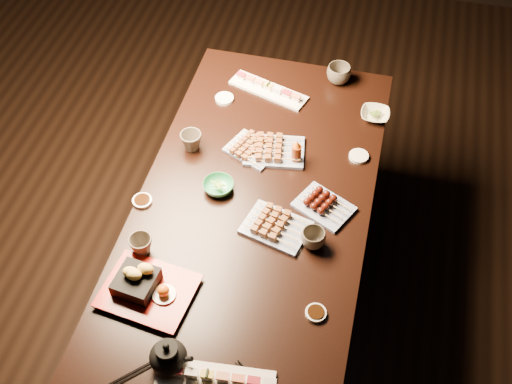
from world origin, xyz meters
TOP-DOWN VIEW (x-y plane):
  - ground at (0.00, 0.00)m, footprint 5.00×5.00m
  - dining_table at (0.48, -0.31)m, footprint 1.25×1.94m
  - sushi_platter_near at (0.53, -1.03)m, footprint 0.39×0.14m
  - sushi_platter_far at (0.39, 0.35)m, footprint 0.38×0.21m
  - yakitori_plate_center at (0.40, -0.03)m, footprint 0.24×0.21m
  - yakitori_plate_right at (0.59, -0.40)m, footprint 0.27×0.23m
  - yakitori_plate_left at (0.50, -0.02)m, footprint 0.27×0.22m
  - tsukune_plate at (0.75, -0.26)m, footprint 0.26×0.23m
  - edamame_bowl_green at (0.33, -0.27)m, footprint 0.14×0.14m
  - edamame_bowl_cream at (0.88, 0.29)m, footprint 0.13×0.13m
  - tempura_tray at (0.22, -0.78)m, footprint 0.34×0.29m
  - teacup_near_left at (0.14, -0.62)m, footprint 0.12×0.12m
  - teacup_mid_right at (0.74, -0.44)m, footprint 0.12×0.12m
  - teacup_far_left at (0.16, -0.07)m, footprint 0.12×0.12m
  - teacup_far_right at (0.68, 0.49)m, footprint 0.14×0.14m
  - teapot at (0.37, -1.01)m, footprint 0.15×0.15m
  - condiment_bottle at (0.59, -0.05)m, footprint 0.04×0.04m
  - sauce_dish_west at (0.06, -0.40)m, footprint 0.10×0.10m
  - sauce_dish_east at (0.84, 0.04)m, footprint 0.08×0.08m
  - sauce_dish_se at (0.80, -0.72)m, footprint 0.08×0.08m
  - sauce_dish_nw at (0.21, 0.25)m, footprint 0.09×0.09m
  - chopsticks_near at (0.28, -1.06)m, footprint 0.17×0.17m

SIDE VIEW (x-z plane):
  - ground at x=0.00m, z-range 0.00..0.00m
  - dining_table at x=0.48m, z-range 0.00..0.75m
  - chopsticks_near at x=0.28m, z-range 0.75..0.76m
  - sauce_dish_se at x=0.80m, z-range 0.75..0.76m
  - sauce_dish_west at x=0.06m, z-range 0.75..0.76m
  - sauce_dish_east at x=0.84m, z-range 0.75..0.76m
  - sauce_dish_nw at x=0.21m, z-range 0.75..0.76m
  - edamame_bowl_cream at x=0.88m, z-range 0.75..0.78m
  - edamame_bowl_green at x=0.33m, z-range 0.75..0.79m
  - sushi_platter_far at x=0.39m, z-range 0.75..0.79m
  - sushi_platter_near at x=0.53m, z-range 0.75..0.80m
  - yakitori_plate_center at x=0.40m, z-range 0.75..0.80m
  - tsukune_plate at x=0.75m, z-range 0.75..0.80m
  - yakitori_plate_right at x=0.59m, z-range 0.75..0.81m
  - yakitori_plate_left at x=0.50m, z-range 0.75..0.81m
  - teacup_mid_right at x=0.74m, z-range 0.75..0.82m
  - teacup_near_left at x=0.14m, z-range 0.75..0.83m
  - teacup_far_left at x=0.16m, z-range 0.75..0.83m
  - teacup_far_right at x=0.68m, z-range 0.75..0.84m
  - tempura_tray at x=0.22m, z-range 0.75..0.86m
  - condiment_bottle at x=0.59m, z-range 0.75..0.87m
  - teapot at x=0.37m, z-range 0.75..0.87m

